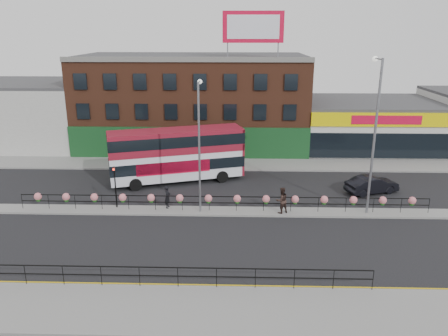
{
  "coord_description": "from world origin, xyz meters",
  "views": [
    {
      "loc": [
        0.97,
        -29.81,
        12.86
      ],
      "look_at": [
        0.0,
        3.0,
        2.5
      ],
      "focal_mm": 35.0,
      "sensor_mm": 36.0,
      "label": 1
    }
  ],
  "objects_px": {
    "pedestrian_b": "(282,200)",
    "lamp_column_west": "(199,136)",
    "pedestrian_a": "(167,197)",
    "lamp_column_east": "(375,124)",
    "car": "(372,185)",
    "double_decker_bus": "(177,150)"
  },
  "relations": [
    {
      "from": "double_decker_bus",
      "to": "pedestrian_b",
      "type": "bearing_deg",
      "value": -39.86
    },
    {
      "from": "double_decker_bus",
      "to": "pedestrian_a",
      "type": "bearing_deg",
      "value": -89.49
    },
    {
      "from": "pedestrian_a",
      "to": "lamp_column_east",
      "type": "height_order",
      "value": "lamp_column_east"
    },
    {
      "from": "double_decker_bus",
      "to": "lamp_column_west",
      "type": "distance_m",
      "value": 7.76
    },
    {
      "from": "double_decker_bus",
      "to": "car",
      "type": "distance_m",
      "value": 16.7
    },
    {
      "from": "pedestrian_b",
      "to": "lamp_column_west",
      "type": "height_order",
      "value": "lamp_column_west"
    },
    {
      "from": "car",
      "to": "pedestrian_a",
      "type": "xyz_separation_m",
      "value": [
        -16.33,
        -3.96,
        0.28
      ]
    },
    {
      "from": "lamp_column_west",
      "to": "car",
      "type": "bearing_deg",
      "value": 17.51
    },
    {
      "from": "pedestrian_a",
      "to": "lamp_column_east",
      "type": "xyz_separation_m",
      "value": [
        14.69,
        -0.24,
        5.68
      ]
    },
    {
      "from": "pedestrian_a",
      "to": "double_decker_bus",
      "type": "bearing_deg",
      "value": 3.41
    },
    {
      "from": "car",
      "to": "lamp_column_west",
      "type": "bearing_deg",
      "value": 87.58
    },
    {
      "from": "lamp_column_west",
      "to": "pedestrian_a",
      "type": "bearing_deg",
      "value": 170.86
    },
    {
      "from": "double_decker_bus",
      "to": "pedestrian_a",
      "type": "xyz_separation_m",
      "value": [
        0.06,
        -6.35,
        -1.89
      ]
    },
    {
      "from": "pedestrian_b",
      "to": "lamp_column_east",
      "type": "xyz_separation_m",
      "value": [
        6.25,
        0.5,
        5.56
      ]
    },
    {
      "from": "pedestrian_b",
      "to": "double_decker_bus",
      "type": "bearing_deg",
      "value": -66.57
    },
    {
      "from": "double_decker_bus",
      "to": "car",
      "type": "height_order",
      "value": "double_decker_bus"
    },
    {
      "from": "pedestrian_b",
      "to": "lamp_column_west",
      "type": "xyz_separation_m",
      "value": [
        -5.93,
        0.34,
        4.62
      ]
    },
    {
      "from": "car",
      "to": "lamp_column_east",
      "type": "relative_size",
      "value": 0.42
    },
    {
      "from": "lamp_column_west",
      "to": "lamp_column_east",
      "type": "relative_size",
      "value": 0.86
    },
    {
      "from": "lamp_column_east",
      "to": "double_decker_bus",
      "type": "bearing_deg",
      "value": 155.92
    },
    {
      "from": "double_decker_bus",
      "to": "pedestrian_b",
      "type": "height_order",
      "value": "double_decker_bus"
    },
    {
      "from": "pedestrian_a",
      "to": "lamp_column_east",
      "type": "relative_size",
      "value": 0.16
    }
  ]
}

